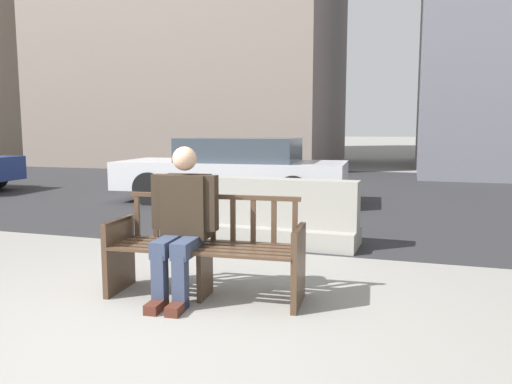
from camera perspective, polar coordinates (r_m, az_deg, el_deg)
The scene contains 6 objects.
ground_plane at distance 3.76m, azimuth -13.33°, elevation -15.92°, with size 200.00×200.00×0.00m, color gray.
street_asphalt at distance 11.89m, azimuth 8.45°, elevation 0.05°, with size 120.00×12.00×0.01m, color #28282B.
street_bench at distance 4.40m, azimuth -5.77°, elevation -6.88°, with size 1.72×0.64×0.88m.
seated_person at distance 4.35m, azimuth -8.43°, elevation -3.12°, with size 0.59×0.74×1.31m.
jersey_barrier_centre at distance 6.39m, azimuth 2.70°, elevation -2.94°, with size 2.02×0.76×0.84m.
car_sedan_mid at distance 10.11m, azimuth -2.57°, elevation 2.62°, with size 4.66×2.08×1.29m.
Camera 1 is at (1.79, -2.96, 1.46)m, focal length 35.00 mm.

